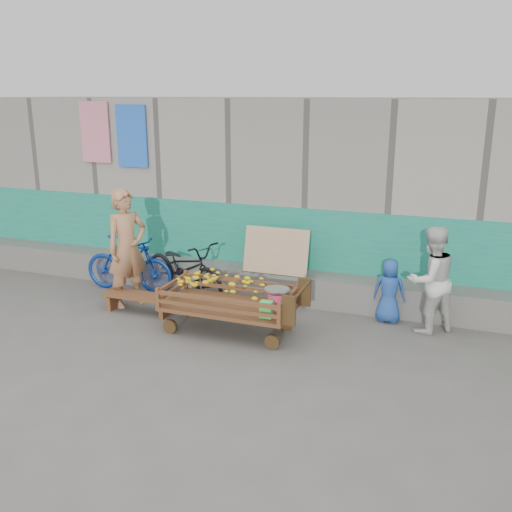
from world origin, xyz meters
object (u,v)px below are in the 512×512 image
(woman, at_px, (431,280))
(bicycle_blue, at_px, (129,264))
(banana_cart, at_px, (226,293))
(bicycle_dark, at_px, (184,268))
(child, at_px, (389,291))
(bench, at_px, (139,299))
(vendor_man, at_px, (127,248))

(woman, xyz_separation_m, bicycle_blue, (-4.61, -0.00, -0.26))
(banana_cart, relative_size, bicycle_dark, 1.10)
(child, distance_m, bicycle_blue, 4.08)
(bench, height_order, woman, woman)
(child, distance_m, bicycle_dark, 3.15)
(vendor_man, height_order, woman, vendor_man)
(vendor_man, distance_m, bicycle_dark, 0.97)
(vendor_man, xyz_separation_m, bicycle_dark, (0.59, 0.65, -0.43))
(child, bearing_deg, banana_cart, 29.29)
(bicycle_blue, bearing_deg, bicycle_dark, -83.87)
(woman, height_order, bicycle_blue, woman)
(banana_cart, height_order, bicycle_blue, bicycle_blue)
(bench, relative_size, woman, 0.75)
(bench, bearing_deg, child, 14.53)
(bicycle_dark, bearing_deg, woman, -70.23)
(vendor_man, xyz_separation_m, bicycle_blue, (-0.33, 0.51, -0.42))
(child, bearing_deg, bicycle_blue, 2.35)
(bench, relative_size, child, 1.20)
(banana_cart, xyz_separation_m, vendor_man, (-1.76, 0.43, 0.33))
(banana_cart, xyz_separation_m, bicycle_dark, (-1.18, 1.08, -0.09))
(banana_cart, bearing_deg, child, 29.08)
(bicycle_blue, bearing_deg, bench, -141.68)
(bicycle_blue, bearing_deg, vendor_man, -149.13)
(child, relative_size, bicycle_blue, 0.59)
(banana_cart, distance_m, woman, 2.69)
(banana_cart, distance_m, bicycle_blue, 2.30)
(woman, bearing_deg, vendor_man, -33.63)
(bicycle_dark, bearing_deg, vendor_man, 159.49)
(bench, height_order, child, child)
(banana_cart, relative_size, vendor_man, 1.07)
(banana_cart, xyz_separation_m, woman, (2.51, 0.95, 0.18))
(bicycle_blue, bearing_deg, banana_cart, -116.32)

